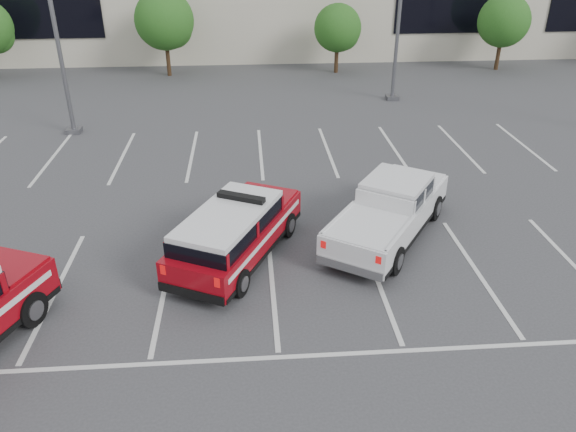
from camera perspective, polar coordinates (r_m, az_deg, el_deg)
name	(u,v)px	position (r m, az deg, el deg)	size (l,w,h in m)	color
ground	(272,281)	(14.45, -1.64, -6.62)	(120.00, 120.00, 0.00)	#3A3A3D
stall_markings	(265,203)	(18.34, -2.35, 1.35)	(23.00, 15.00, 0.01)	silver
tree_mid_left	(166,22)	(34.63, -12.27, 18.70)	(3.37, 3.37, 4.85)	#3F2B19
tree_mid_right	(339,30)	(34.88, 5.20, 18.35)	(2.77, 2.77, 3.99)	#3F2B19
tree_right	(505,23)	(37.75, 21.16, 17.85)	(3.07, 3.07, 4.42)	#3F2B19
light_pole_left	(51,7)	(25.24, -22.92, 19.00)	(0.90, 0.60, 10.24)	#59595E
fire_chief_suv	(236,236)	(15.06, -5.34, -2.01)	(3.78, 5.22, 1.74)	maroon
white_pickup	(389,216)	(16.38, 10.22, 0.04)	(4.56, 5.52, 1.66)	silver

